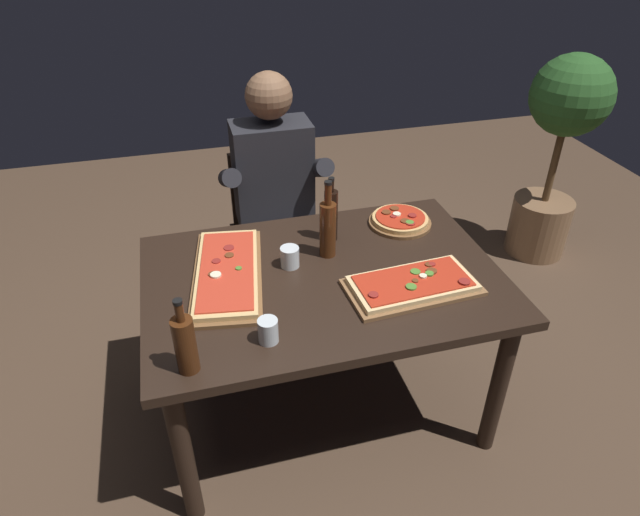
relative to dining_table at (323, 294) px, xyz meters
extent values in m
plane|color=#4C3828|center=(0.00, 0.00, -0.64)|extent=(6.40, 6.40, 0.00)
cube|color=black|center=(0.00, 0.00, 0.08)|extent=(1.40, 0.96, 0.04)
cylinder|color=black|center=(-0.62, -0.40, -0.29)|extent=(0.07, 0.07, 0.70)
cylinder|color=black|center=(0.62, -0.40, -0.29)|extent=(0.07, 0.07, 0.70)
cylinder|color=black|center=(-0.62, 0.40, -0.29)|extent=(0.07, 0.07, 0.70)
cylinder|color=black|center=(0.62, 0.40, -0.29)|extent=(0.07, 0.07, 0.70)
cube|color=brown|center=(0.30, -0.17, 0.10)|extent=(0.52, 0.29, 0.02)
cube|color=#E5C184|center=(0.30, -0.17, 0.12)|extent=(0.48, 0.26, 0.02)
cube|color=#B72D19|center=(0.30, -0.17, 0.13)|extent=(0.44, 0.23, 0.01)
cylinder|color=maroon|center=(0.48, -0.24, 0.14)|extent=(0.04, 0.04, 0.01)
cylinder|color=#4C7F2D|center=(0.28, -0.22, 0.14)|extent=(0.04, 0.04, 0.01)
cylinder|color=brown|center=(0.31, -0.18, 0.14)|extent=(0.02, 0.02, 0.00)
cylinder|color=#4C7F2D|center=(0.38, -0.16, 0.14)|extent=(0.03, 0.03, 0.01)
cylinder|color=maroon|center=(0.13, -0.23, 0.14)|extent=(0.04, 0.04, 0.01)
cylinder|color=#4C7F2D|center=(0.33, -0.13, 0.14)|extent=(0.04, 0.04, 0.00)
cylinder|color=beige|center=(0.35, -0.17, 0.14)|extent=(0.03, 0.03, 0.01)
cylinder|color=brown|center=(0.40, -0.10, 0.14)|extent=(0.03, 0.03, 0.01)
cylinder|color=brown|center=(0.39, -0.14, 0.14)|extent=(0.04, 0.04, 0.01)
cylinder|color=maroon|center=(0.42, -0.10, 0.14)|extent=(0.03, 0.03, 0.01)
cube|color=brown|center=(-0.37, 0.09, 0.10)|extent=(0.36, 0.65, 0.02)
cube|color=#DBB270|center=(-0.37, 0.09, 0.12)|extent=(0.32, 0.61, 0.02)
cube|color=red|center=(-0.37, 0.09, 0.13)|extent=(0.29, 0.56, 0.01)
cylinder|color=maroon|center=(-0.34, 0.23, 0.14)|extent=(0.04, 0.04, 0.00)
cylinder|color=beige|center=(-0.41, 0.05, 0.14)|extent=(0.04, 0.04, 0.01)
cylinder|color=maroon|center=(-0.40, 0.15, 0.14)|extent=(0.03, 0.03, 0.00)
cylinder|color=brown|center=(-0.42, 0.06, 0.14)|extent=(0.04, 0.04, 0.00)
cylinder|color=#4C7F2D|center=(-0.32, 0.07, 0.14)|extent=(0.02, 0.02, 0.01)
cylinder|color=brown|center=(-0.34, 0.17, 0.14)|extent=(0.04, 0.04, 0.00)
cylinder|color=brown|center=(0.44, 0.29, 0.10)|extent=(0.28, 0.28, 0.02)
cylinder|color=tan|center=(0.44, 0.29, 0.12)|extent=(0.25, 0.25, 0.02)
cylinder|color=#B72D19|center=(0.44, 0.29, 0.13)|extent=(0.22, 0.22, 0.01)
cylinder|color=maroon|center=(0.49, 0.28, 0.14)|extent=(0.04, 0.04, 0.01)
cylinder|color=#4C7F2D|center=(0.46, 0.23, 0.14)|extent=(0.04, 0.04, 0.01)
cylinder|color=beige|center=(0.43, 0.31, 0.14)|extent=(0.04, 0.04, 0.01)
cylinder|color=brown|center=(0.39, 0.34, 0.14)|extent=(0.04, 0.04, 0.01)
cylinder|color=brown|center=(0.44, 0.36, 0.14)|extent=(0.04, 0.04, 0.01)
cylinder|color=maroon|center=(0.46, 0.22, 0.14)|extent=(0.04, 0.04, 0.01)
cylinder|color=maroon|center=(0.41, 0.30, 0.14)|extent=(0.03, 0.03, 0.00)
cylinder|color=brown|center=(0.44, 0.24, 0.14)|extent=(0.04, 0.04, 0.01)
cylinder|color=black|center=(0.10, 0.26, 0.21)|extent=(0.06, 0.06, 0.23)
cylinder|color=black|center=(0.10, 0.26, 0.35)|extent=(0.02, 0.02, 0.05)
cylinder|color=black|center=(0.10, 0.26, 0.38)|extent=(0.03, 0.03, 0.01)
cylinder|color=#47230F|center=(0.06, 0.14, 0.21)|extent=(0.07, 0.07, 0.24)
cylinder|color=#47230F|center=(0.06, 0.14, 0.38)|extent=(0.03, 0.03, 0.09)
cylinder|color=black|center=(0.06, 0.14, 0.43)|extent=(0.03, 0.03, 0.01)
cylinder|color=#47230F|center=(-0.55, -0.38, 0.20)|extent=(0.07, 0.07, 0.20)
cylinder|color=#47230F|center=(-0.55, -0.38, 0.33)|extent=(0.03, 0.03, 0.07)
cylinder|color=black|center=(-0.55, -0.38, 0.37)|extent=(0.03, 0.03, 0.01)
cylinder|color=silver|center=(-0.11, 0.10, 0.14)|extent=(0.08, 0.08, 0.09)
cylinder|color=silver|center=(-0.28, -0.32, 0.14)|extent=(0.07, 0.07, 0.09)
cube|color=black|center=(-0.05, 0.78, -0.21)|extent=(0.44, 0.44, 0.04)
cube|color=black|center=(-0.05, 0.98, 0.02)|extent=(0.40, 0.04, 0.42)
cylinder|color=black|center=(-0.24, 0.59, -0.44)|extent=(0.04, 0.04, 0.41)
cylinder|color=black|center=(0.14, 0.59, -0.44)|extent=(0.04, 0.04, 0.41)
cylinder|color=black|center=(-0.24, 0.97, -0.44)|extent=(0.04, 0.04, 0.41)
cylinder|color=black|center=(0.14, 0.97, -0.44)|extent=(0.04, 0.04, 0.41)
cylinder|color=#23232D|center=(-0.15, 0.60, -0.42)|extent=(0.11, 0.11, 0.45)
cylinder|color=#23232D|center=(0.05, 0.60, -0.42)|extent=(0.11, 0.11, 0.45)
cube|color=#23232D|center=(-0.05, 0.68, -0.13)|extent=(0.34, 0.40, 0.12)
cube|color=#232328|center=(-0.05, 0.78, 0.19)|extent=(0.38, 0.22, 0.52)
sphere|color=brown|center=(-0.05, 0.78, 0.58)|extent=(0.22, 0.22, 0.22)
cylinder|color=#232328|center=(-0.27, 0.73, 0.21)|extent=(0.09, 0.31, 0.21)
cylinder|color=#232328|center=(0.17, 0.73, 0.21)|extent=(0.09, 0.31, 0.21)
cylinder|color=#846042|center=(1.70, 0.91, -0.46)|extent=(0.37, 0.37, 0.37)
cylinder|color=brown|center=(1.70, 0.91, -0.03)|extent=(0.04, 0.04, 0.48)
sphere|color=#285623|center=(1.70, 0.91, 0.39)|extent=(0.46, 0.46, 0.46)
camera|label=1|loc=(-0.48, -1.72, 1.38)|focal=31.23mm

